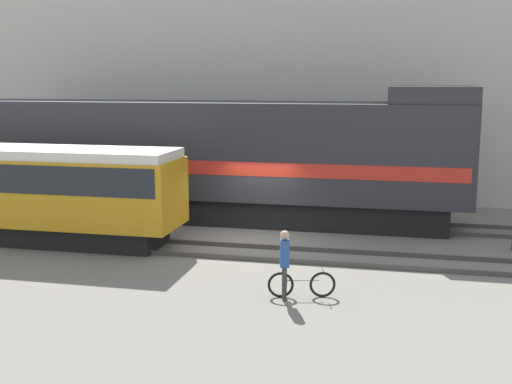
{
  "coord_description": "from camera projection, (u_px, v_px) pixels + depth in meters",
  "views": [
    {
      "loc": [
        4.71,
        -20.51,
        5.43
      ],
      "look_at": [
        0.27,
        -0.67,
        1.8
      ],
      "focal_mm": 45.0,
      "sensor_mm": 36.0,
      "label": 1
    }
  ],
  "objects": [
    {
      "name": "streetcar",
      "position": [
        33.0,
        188.0,
        21.27
      ],
      "size": [
        10.0,
        2.54,
        3.17
      ],
      "color": "black",
      "rests_on": "ground"
    },
    {
      "name": "person",
      "position": [
        285.0,
        258.0,
        15.74
      ],
      "size": [
        0.3,
        0.4,
        1.76
      ],
      "color": "#333333",
      "rests_on": "ground"
    },
    {
      "name": "bicycle",
      "position": [
        302.0,
        284.0,
        16.02
      ],
      "size": [
        1.67,
        0.58,
        0.72
      ],
      "color": "black",
      "rests_on": "ground"
    },
    {
      "name": "freight_locomotive",
      "position": [
        213.0,
        158.0,
        24.51
      ],
      "size": [
        19.28,
        3.04,
        5.14
      ],
      "color": "black",
      "rests_on": "ground"
    },
    {
      "name": "track_far",
      "position": [
        269.0,
        220.0,
        24.44
      ],
      "size": [
        60.0,
        1.51,
        0.14
      ],
      "color": "#47423D",
      "rests_on": "ground"
    },
    {
      "name": "building_backdrop",
      "position": [
        301.0,
        77.0,
        30.87
      ],
      "size": [
        49.6,
        6.0,
        10.89
      ],
      "color": "beige",
      "rests_on": "ground"
    },
    {
      "name": "ground_plane",
      "position": [
        253.0,
        241.0,
        21.67
      ],
      "size": [
        120.0,
        120.0,
        0.0
      ],
      "primitive_type": "plane",
      "color": "slate"
    },
    {
      "name": "track_near",
      "position": [
        241.0,
        251.0,
        20.05
      ],
      "size": [
        60.0,
        1.51,
        0.14
      ],
      "color": "#47423D",
      "rests_on": "ground"
    }
  ]
}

